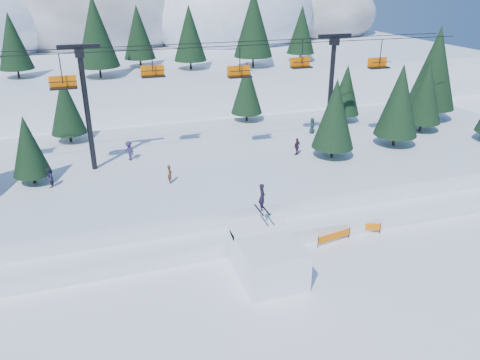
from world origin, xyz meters
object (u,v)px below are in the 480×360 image
object	(u,v)px
chairlift	(211,81)
jump_kicker	(268,257)
banner_near	(334,236)
banner_far	(361,227)

from	to	relation	value
chairlift	jump_kicker	bearing A→B (deg)	-92.52
jump_kicker	banner_near	distance (m)	6.38
jump_kicker	banner_near	xyz separation A→B (m)	(5.93, 2.19, -0.84)
jump_kicker	banner_near	size ratio (longest dim) A/B	2.05
jump_kicker	banner_far	world-z (taller)	jump_kicker
banner_near	jump_kicker	bearing A→B (deg)	-159.74
jump_kicker	chairlift	size ratio (longest dim) A/B	0.13
banner_far	chairlift	bearing A→B (deg)	121.19
banner_near	banner_far	distance (m)	2.65
jump_kicker	chairlift	world-z (taller)	chairlift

